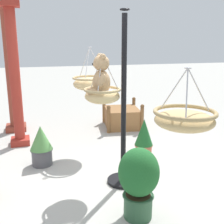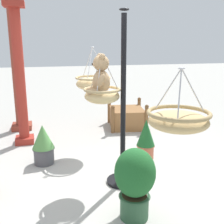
% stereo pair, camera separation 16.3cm
% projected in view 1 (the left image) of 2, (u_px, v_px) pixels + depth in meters
% --- Properties ---
extents(ground_plane, '(40.00, 40.00, 0.00)m').
position_uv_depth(ground_plane, '(118.00, 175.00, 4.08)').
color(ground_plane, '#ADAAA3').
extents(display_pole_central, '(0.44, 0.44, 2.32)m').
position_uv_depth(display_pole_central, '(123.00, 134.00, 3.71)').
color(display_pole_central, black).
rests_on(display_pole_central, ground).
extents(hanging_basket_with_teddy, '(0.50, 0.50, 0.64)m').
position_uv_depth(hanging_basket_with_teddy, '(102.00, 95.00, 3.65)').
color(hanging_basket_with_teddy, tan).
extents(teddy_bear, '(0.37, 0.33, 0.54)m').
position_uv_depth(teddy_bear, '(100.00, 77.00, 3.59)').
color(teddy_bear, tan).
extents(hanging_basket_left_high, '(0.56, 0.56, 0.55)m').
position_uv_depth(hanging_basket_left_high, '(184.00, 119.00, 2.41)').
color(hanging_basket_left_high, tan).
extents(hanging_basket_right_low, '(0.62, 0.62, 0.75)m').
position_uv_depth(hanging_basket_right_low, '(90.00, 83.00, 4.78)').
color(hanging_basket_right_low, tan).
extents(greenhouse_pillar_left, '(0.45, 0.45, 3.06)m').
position_uv_depth(greenhouse_pillar_left, '(11.00, 64.00, 5.84)').
color(greenhouse_pillar_left, brown).
rests_on(greenhouse_pillar_left, ground).
extents(greenhouse_pillar_right, '(0.36, 0.36, 2.62)m').
position_uv_depth(greenhouse_pillar_right, '(15.00, 79.00, 5.03)').
color(greenhouse_pillar_right, '#9E2D23').
rests_on(greenhouse_pillar_right, ground).
extents(wooden_planter_box, '(1.01, 0.94, 0.62)m').
position_uv_depth(wooden_planter_box, '(122.00, 117.00, 6.39)').
color(wooden_planter_box, olive).
rests_on(wooden_planter_box, ground).
extents(potted_plant_fern_front, '(0.31, 0.31, 0.68)m').
position_uv_depth(potted_plant_fern_front, '(144.00, 138.00, 4.62)').
color(potted_plant_fern_front, '#BC6042').
rests_on(potted_plant_fern_front, ground).
extents(potted_plant_tall_leafy, '(0.36, 0.36, 0.65)m').
position_uv_depth(potted_plant_tall_leafy, '(41.00, 145.00, 4.35)').
color(potted_plant_tall_leafy, '#4C4C51').
rests_on(potted_plant_tall_leafy, ground).
extents(potted_plant_bushy_green, '(0.45, 0.45, 0.82)m').
position_uv_depth(potted_plant_bushy_green, '(139.00, 180.00, 3.00)').
color(potted_plant_bushy_green, '#2D5638').
rests_on(potted_plant_bushy_green, ground).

